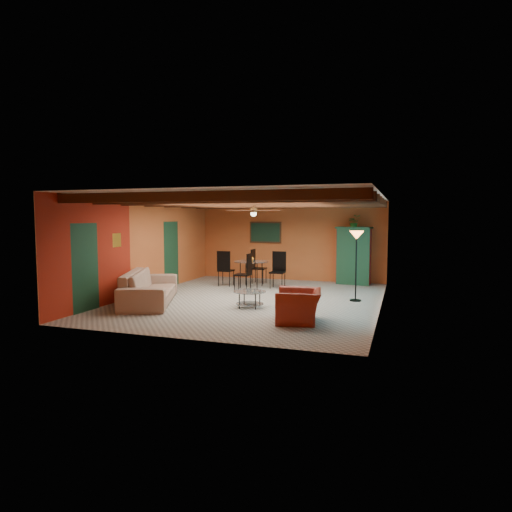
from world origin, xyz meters
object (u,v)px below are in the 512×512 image
(coffee_table, at_px, (250,299))
(armchair, at_px, (299,306))
(dining_table, at_px, (251,269))
(sofa, at_px, (150,287))
(potted_plant, at_px, (354,222))
(armoire, at_px, (354,256))
(vase, at_px, (251,248))
(floor_lamp, at_px, (356,266))

(coffee_table, bearing_deg, armchair, -36.52)
(coffee_table, xyz_separation_m, dining_table, (-0.99, 3.00, 0.36))
(sofa, xyz_separation_m, potted_plant, (4.58, 4.95, 1.62))
(sofa, bearing_deg, potted_plant, -65.13)
(armoire, bearing_deg, vase, -141.43)
(floor_lamp, bearing_deg, sofa, -158.62)
(sofa, relative_size, coffee_table, 3.51)
(potted_plant, bearing_deg, sofa, -132.76)
(dining_table, bearing_deg, potted_plant, 29.45)
(floor_lamp, height_order, potted_plant, potted_plant)
(coffee_table, distance_m, floor_lamp, 2.97)
(armchair, xyz_separation_m, vase, (-2.46, 4.08, 0.89))
(armchair, height_order, potted_plant, potted_plant)
(armchair, xyz_separation_m, floor_lamp, (0.89, 2.75, 0.58))
(sofa, height_order, potted_plant, potted_plant)
(armchair, relative_size, dining_table, 0.48)
(coffee_table, xyz_separation_m, potted_plant, (1.97, 4.67, 1.83))
(dining_table, relative_size, vase, 12.47)
(armchair, distance_m, floor_lamp, 2.95)
(armchair, height_order, armoire, armoire)
(sofa, bearing_deg, vase, -48.61)
(armoire, relative_size, floor_lamp, 0.98)
(armchair, distance_m, potted_plant, 6.02)
(armchair, height_order, dining_table, dining_table)
(coffee_table, distance_m, potted_plant, 5.39)
(dining_table, xyz_separation_m, potted_plant, (2.96, 1.67, 1.46))
(floor_lamp, relative_size, vase, 10.50)
(dining_table, xyz_separation_m, vase, (0.00, 0.00, 0.66))
(dining_table, bearing_deg, coffee_table, -71.75)
(floor_lamp, distance_m, vase, 3.61)
(armchair, bearing_deg, potted_plant, 164.48)
(armchair, relative_size, armoire, 0.58)
(coffee_table, relative_size, floor_lamp, 0.43)
(dining_table, bearing_deg, armchair, -58.99)
(sofa, relative_size, dining_table, 1.28)
(sofa, height_order, floor_lamp, floor_lamp)
(armoire, xyz_separation_m, vase, (-2.96, -1.67, 0.32))
(dining_table, distance_m, potted_plant, 3.70)
(sofa, relative_size, floor_lamp, 1.52)
(coffee_table, bearing_deg, dining_table, 108.25)
(coffee_table, relative_size, potted_plant, 1.82)
(dining_table, bearing_deg, floor_lamp, -21.79)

